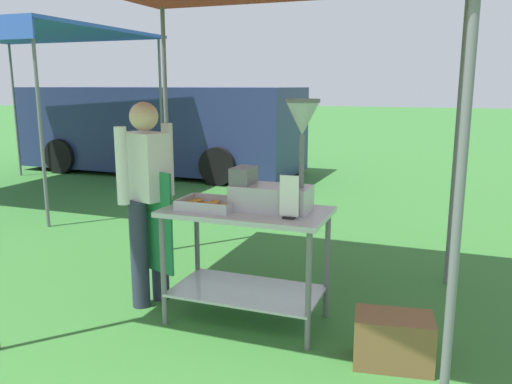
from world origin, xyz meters
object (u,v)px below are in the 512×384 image
donut_cart (246,241)px  neighbour_tent (15,36)px  donut_tray (208,205)px  supply_crate (393,340)px  donut_fryer (277,174)px  vendor (148,194)px  van_navy (160,128)px  menu_sign (289,200)px

donut_cart → neighbour_tent: size_ratio=0.35×
donut_cart → neighbour_tent: bearing=149.0°
donut_tray → supply_crate: 1.56m
donut_fryer → vendor: 1.09m
van_navy → neighbour_tent: neighbour_tent is taller
donut_cart → supply_crate: size_ratio=2.27×
donut_tray → menu_sign: menu_sign is taller
vendor → neighbour_tent: size_ratio=0.47×
menu_sign → neighbour_tent: 6.26m
supply_crate → menu_sign: bearing=171.0°
donut_cart → menu_sign: (0.36, -0.15, 0.37)m
menu_sign → vendor: (-1.21, 0.18, -0.08)m
donut_tray → vendor: vendor is taller
neighbour_tent → donut_fryer: bearing=-29.6°
donut_tray → donut_fryer: 0.56m
donut_cart → supply_crate: 1.21m
donut_fryer → vendor: size_ratio=0.49×
vendor → supply_crate: (1.94, -0.30, -0.74)m
donut_cart → vendor: bearing=177.5°
donut_cart → donut_fryer: bearing=9.4°
donut_cart → donut_tray: size_ratio=2.89×
vendor → van_navy: van_navy is taller
donut_cart → menu_sign: bearing=-21.9°
donut_tray → neighbour_tent: (-4.61, 3.00, 1.58)m
donut_cart → donut_fryer: 0.55m
van_navy → menu_sign: bearing=-52.7°
donut_fryer → menu_sign: (0.14, -0.18, -0.14)m
donut_tray → supply_crate: (1.37, -0.20, -0.72)m
donut_cart → vendor: size_ratio=0.74×
donut_tray → supply_crate: bearing=-8.3°
donut_fryer → donut_cart: bearing=-170.6°
menu_sign → van_navy: van_navy is taller
supply_crate → van_navy: bearing=130.9°
donut_tray → van_navy: size_ratio=0.07×
vendor → van_navy: 6.67m
donut_fryer → vendor: donut_fryer is taller
donut_cart → donut_fryer: size_ratio=1.51×
menu_sign → van_navy: size_ratio=0.05×
neighbour_tent → donut_cart: bearing=-31.0°
menu_sign → neighbour_tent: (-5.25, 3.08, 1.47)m
vendor → supply_crate: size_ratio=3.09×
supply_crate → van_navy: 8.07m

